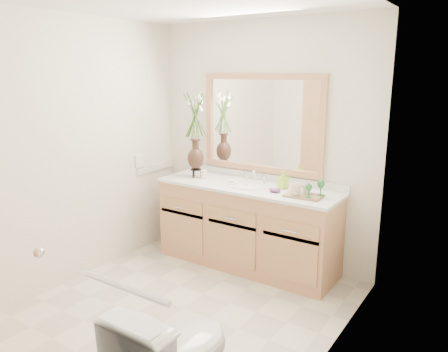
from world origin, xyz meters
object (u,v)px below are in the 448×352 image
Objects in this scene: flower_vase at (195,123)px; soap_bottle at (283,181)px; tray at (304,196)px; tumbler at (204,174)px.

soap_bottle is (0.96, 0.09, -0.48)m from flower_vase.
flower_vase is 1.36m from tray.
soap_bottle reaches higher than tumbler.
flower_vase is 1.08m from soap_bottle.
tray is (0.28, -0.15, -0.07)m from soap_bottle.
tray is (1.24, -0.06, -0.55)m from flower_vase.
tumbler is 0.54× the size of soap_bottle.
soap_bottle is 0.32m from tray.
tray is at bearing -2.77° from flower_vase.
flower_vase reaches higher than soap_bottle.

